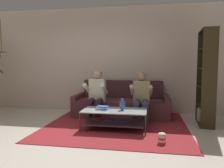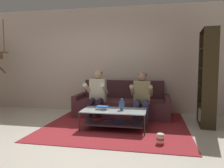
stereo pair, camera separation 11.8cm
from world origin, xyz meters
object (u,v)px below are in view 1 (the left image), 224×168
(book_stack, at_px, (102,108))
(popcorn_tub, at_px, (162,138))
(person_seated_right, at_px, (141,95))
(vase, at_px, (122,105))
(coffee_table, at_px, (114,116))
(couch, at_px, (121,104))
(person_seated_left, at_px, (96,93))
(bookshelf, at_px, (208,84))

(book_stack, xyz_separation_m, popcorn_tub, (1.16, -0.67, -0.34))
(person_seated_right, distance_m, popcorn_tub, 1.52)
(vase, bearing_deg, coffee_table, 176.04)
(couch, height_order, person_seated_left, person_seated_left)
(bookshelf, height_order, popcorn_tub, bookshelf)
(couch, height_order, person_seated_right, person_seated_right)
(couch, relative_size, bookshelf, 1.15)
(bookshelf, bearing_deg, book_stack, -160.03)
(couch, bearing_deg, bookshelf, -12.53)
(person_seated_right, relative_size, bookshelf, 0.56)
(book_stack, height_order, bookshelf, bookshelf)
(person_seated_left, relative_size, person_seated_right, 1.03)
(person_seated_left, xyz_separation_m, popcorn_tub, (1.46, -1.37, -0.55))
(person_seated_right, bearing_deg, coffee_table, -127.78)
(vase, bearing_deg, person_seated_right, 62.58)
(book_stack, bearing_deg, coffee_table, 5.68)
(couch, height_order, popcorn_tub, couch)
(couch, relative_size, person_seated_right, 2.06)
(coffee_table, xyz_separation_m, bookshelf, (1.98, 0.78, 0.63))
(vase, bearing_deg, couch, 98.04)
(coffee_table, distance_m, popcorn_tub, 1.17)
(person_seated_left, bearing_deg, book_stack, -67.16)
(couch, relative_size, coffee_table, 1.85)
(couch, height_order, coffee_table, couch)
(person_seated_left, height_order, vase, person_seated_left)
(vase, height_order, book_stack, vase)
(couch, distance_m, book_stack, 1.28)
(book_stack, bearing_deg, popcorn_tub, -30.04)
(vase, relative_size, book_stack, 0.88)
(vase, bearing_deg, book_stack, -178.23)
(person_seated_left, distance_m, vase, 0.99)
(vase, relative_size, bookshelf, 0.11)
(book_stack, bearing_deg, couch, 79.36)
(couch, xyz_separation_m, vase, (0.17, -1.24, 0.22))
(coffee_table, height_order, popcorn_tub, coffee_table)
(popcorn_tub, bearing_deg, coffee_table, 142.87)
(coffee_table, xyz_separation_m, popcorn_tub, (0.92, -0.70, -0.17))
(couch, distance_m, person_seated_right, 0.84)
(coffee_table, bearing_deg, couch, 90.38)
(vase, bearing_deg, popcorn_tub, -42.28)
(coffee_table, xyz_separation_m, book_stack, (-0.24, -0.02, 0.17))
(vase, distance_m, bookshelf, 2.01)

